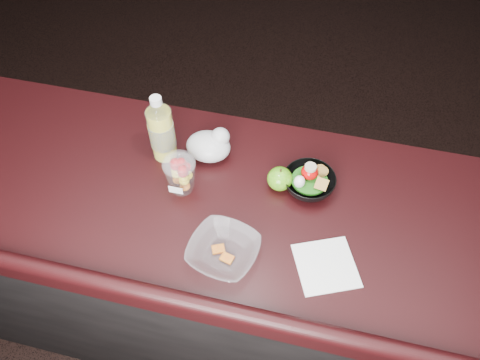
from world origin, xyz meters
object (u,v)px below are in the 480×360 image
Objects in this scene: fruit_cup at (180,173)px; snack_bowl at (309,181)px; lemonade_bottle at (162,132)px; takeout_bowl at (223,251)px; green_apple at (280,179)px.

snack_bowl is (0.38, 0.09, -0.04)m from fruit_cup.
lemonade_bottle is 1.08× the size of takeout_bowl.
takeout_bowl is at bearing -47.17° from fruit_cup.
green_apple is at bearing -6.34° from lemonade_bottle.
fruit_cup reaches higher than green_apple.
fruit_cup is 0.39m from snack_bowl.
green_apple is at bearing 14.52° from fruit_cup.
snack_bowl is at bearing -3.29° from lemonade_bottle.
snack_bowl is at bearing 10.12° from green_apple.
lemonade_bottle is at bearing 173.66° from green_apple.
green_apple is 0.36× the size of takeout_bowl.
takeout_bowl is (-0.19, -0.29, -0.01)m from snack_bowl.
lemonade_bottle is 1.72× the size of fruit_cup.
fruit_cup is at bearing 132.83° from takeout_bowl.
fruit_cup reaches higher than takeout_bowl.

